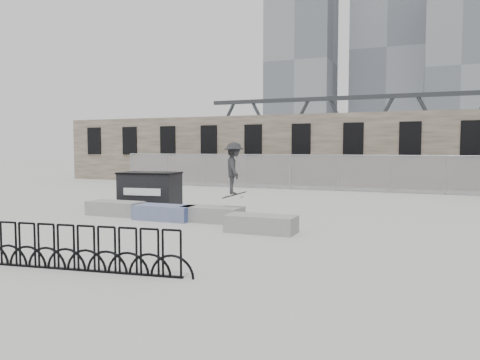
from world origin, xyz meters
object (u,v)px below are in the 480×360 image
Objects in this scene: planter_far_left at (115,208)px; skateboarder at (234,168)px; planter_center_right at (212,214)px; planter_center_left at (164,212)px; dumpster at (150,191)px; planter_offset at (261,223)px; bike_rack at (76,249)px.

planter_far_left is 1.09× the size of skateboarder.
planter_center_left is at bearing -171.55° from planter_center_right.
planter_far_left is 3.87m from planter_center_right.
dumpster is (-1.87, 1.99, 0.47)m from planter_center_left.
planter_center_right is at bearing 8.45° from planter_center_left.
dumpster reaches higher than planter_center_left.
planter_center_left is 1.00× the size of planter_offset.
bike_rack reaches higher than planter_offset.
skateboarder is (-1.46, 1.45, 1.48)m from planter_offset.
planter_center_left is at bearing 106.14° from bike_rack.
dumpster is at bearing 78.46° from planter_far_left.
planter_center_left is at bearing -53.69° from dumpster.
skateboarder is at bearing 2.82° from planter_far_left.
bike_rack reaches higher than planter_far_left.
planter_offset is 0.84× the size of dumpster.
dumpster is at bearing 41.70° from skateboarder.
dumpster is at bearing 153.58° from planter_center_right.
planter_far_left is at bearing -108.35° from dumpster.
planter_far_left is at bearing 64.03° from skateboarder.
planter_center_right is 3.96m from dumpster.
skateboarder reaches higher than planter_offset.
planter_far_left and planter_offset have the same top height.
planter_center_left and planter_center_right have the same top height.
planter_center_right is at bearing 91.37° from bike_rack.
planter_center_left is 2.80m from skateboarder.
planter_center_left is at bearing 73.59° from skateboarder.
skateboarder is at bearing 135.15° from planter_offset.
dumpster is (-3.52, 1.75, 0.47)m from planter_center_right.
planter_center_right is at bearing -33.23° from dumpster.
planter_far_left is at bearing 179.39° from planter_center_right.
planter_offset is at bearing -29.15° from planter_center_right.
planter_center_left is at bearing -7.37° from planter_far_left.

